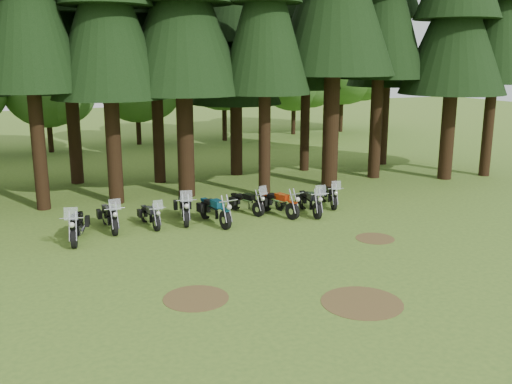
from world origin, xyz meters
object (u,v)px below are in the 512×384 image
motorcycle_0 (77,227)px  motorcycle_7 (310,203)px  motorcycle_4 (215,211)px  motorcycle_6 (279,204)px  motorcycle_2 (150,216)px  motorcycle_1 (110,218)px  motorcycle_3 (184,209)px  motorcycle_8 (329,196)px  motorcycle_5 (246,203)px

motorcycle_0 → motorcycle_7: 9.31m
motorcycle_4 → motorcycle_6: size_ratio=1.07×
motorcycle_2 → motorcycle_4: (2.41, -0.61, 0.09)m
motorcycle_1 → motorcycle_4: motorcycle_1 is taller
motorcycle_3 → motorcycle_8: bearing=9.1°
motorcycle_0 → motorcycle_5: 7.00m
motorcycle_0 → motorcycle_7: bearing=12.5°
motorcycle_4 → motorcycle_6: bearing=-6.2°
motorcycle_2 → motorcycle_6: 5.26m
motorcycle_3 → motorcycle_4: (1.02, -0.80, -0.00)m
motorcycle_4 → motorcycle_5: motorcycle_5 is taller
motorcycle_3 → motorcycle_5: bearing=13.3°
motorcycle_3 → motorcycle_8: size_ratio=1.15×
motorcycle_2 → motorcycle_1: bearing=167.2°
motorcycle_2 → motorcycle_6: size_ratio=0.88×
motorcycle_2 → motorcycle_5: bearing=-2.2°
motorcycle_0 → motorcycle_3: 4.28m
motorcycle_5 → motorcycle_8: 3.82m
motorcycle_3 → motorcycle_8: motorcycle_3 is taller
motorcycle_0 → motorcycle_4: (5.19, 0.11, -0.00)m
motorcycle_2 → motorcycle_3: 1.41m
motorcycle_2 → motorcycle_5: size_ratio=0.96×
motorcycle_6 → motorcycle_7: motorcycle_7 is taller
motorcycle_8 → motorcycle_7: bearing=-134.8°
motorcycle_1 → motorcycle_3: size_ratio=0.95×
motorcycle_3 → motorcycle_6: bearing=0.3°
motorcycle_2 → motorcycle_6: bearing=-12.2°
motorcycle_1 → motorcycle_6: 6.77m
motorcycle_5 → motorcycle_2: bearing=164.1°
motorcycle_3 → motorcycle_7: motorcycle_3 is taller
motorcycle_3 → motorcycle_2: bearing=-162.0°
motorcycle_1 → motorcycle_7: bearing=-9.9°
motorcycle_0 → motorcycle_8: bearing=17.2°
motorcycle_7 → motorcycle_8: 1.66m
motorcycle_0 → motorcycle_8: 10.76m
motorcycle_1 → motorcycle_8: bearing=-3.7°
motorcycle_2 → motorcycle_8: (7.95, 0.06, 0.03)m
motorcycle_3 → motorcycle_6: 3.90m
motorcycle_0 → motorcycle_4: size_ratio=0.99×
motorcycle_3 → motorcycle_6: size_ratio=1.07×
motorcycle_7 → motorcycle_1: bearing=179.5°
motorcycle_0 → motorcycle_2: 2.88m
motorcycle_6 → motorcycle_7: size_ratio=0.97×
motorcycle_1 → motorcycle_5: (5.64, 0.18, -0.04)m
motorcycle_2 → motorcycle_3: (1.40, 0.19, 0.09)m
motorcycle_5 → motorcycle_6: motorcycle_5 is taller
motorcycle_3 → motorcycle_8: (6.55, -0.13, -0.06)m
motorcycle_5 → motorcycle_8: bearing=-24.6°
motorcycle_2 → motorcycle_5: 4.15m
motorcycle_5 → motorcycle_1: bearing=161.3°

